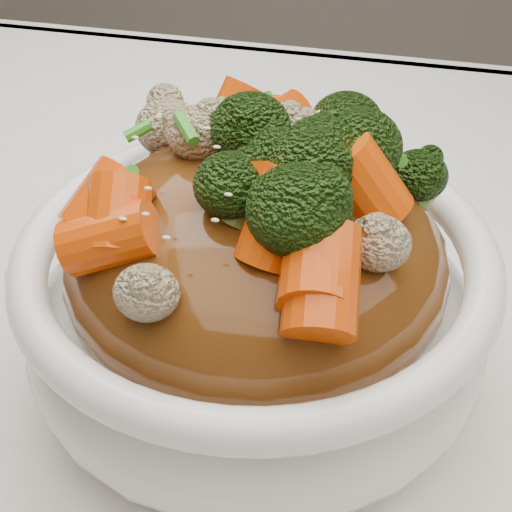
# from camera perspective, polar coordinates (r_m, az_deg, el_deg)

# --- Properties ---
(tablecloth) EXTENTS (1.20, 0.80, 0.04)m
(tablecloth) POSITION_cam_1_polar(r_m,az_deg,el_deg) (0.48, 4.66, -7.83)
(tablecloth) COLOR white
(tablecloth) RESTS_ON dining_table
(bowl) EXTENTS (0.27, 0.27, 0.09)m
(bowl) POSITION_cam_1_polar(r_m,az_deg,el_deg) (0.41, 0.00, -3.94)
(bowl) COLOR white
(bowl) RESTS_ON tablecloth
(sauce_base) EXTENTS (0.22, 0.22, 0.10)m
(sauce_base) POSITION_cam_1_polar(r_m,az_deg,el_deg) (0.39, 0.00, -0.38)
(sauce_base) COLOR #582E0F
(sauce_base) RESTS_ON bowl
(carrots) EXTENTS (0.22, 0.22, 0.06)m
(carrots) POSITION_cam_1_polar(r_m,az_deg,el_deg) (0.35, 0.00, 8.45)
(carrots) COLOR #F04E07
(carrots) RESTS_ON sauce_base
(broccoli) EXTENTS (0.22, 0.22, 0.05)m
(broccoli) POSITION_cam_1_polar(r_m,az_deg,el_deg) (0.35, 0.00, 8.30)
(broccoli) COLOR black
(broccoli) RESTS_ON sauce_base
(cauliflower) EXTENTS (0.22, 0.22, 0.04)m
(cauliflower) POSITION_cam_1_polar(r_m,az_deg,el_deg) (0.35, 0.00, 7.98)
(cauliflower) COLOR tan
(cauliflower) RESTS_ON sauce_base
(scallions) EXTENTS (0.16, 0.16, 0.02)m
(scallions) POSITION_cam_1_polar(r_m,az_deg,el_deg) (0.35, 0.00, 8.61)
(scallions) COLOR green
(scallions) RESTS_ON sauce_base
(sesame_seeds) EXTENTS (0.19, 0.19, 0.01)m
(sesame_seeds) POSITION_cam_1_polar(r_m,az_deg,el_deg) (0.35, 0.00, 8.61)
(sesame_seeds) COLOR beige
(sesame_seeds) RESTS_ON sauce_base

